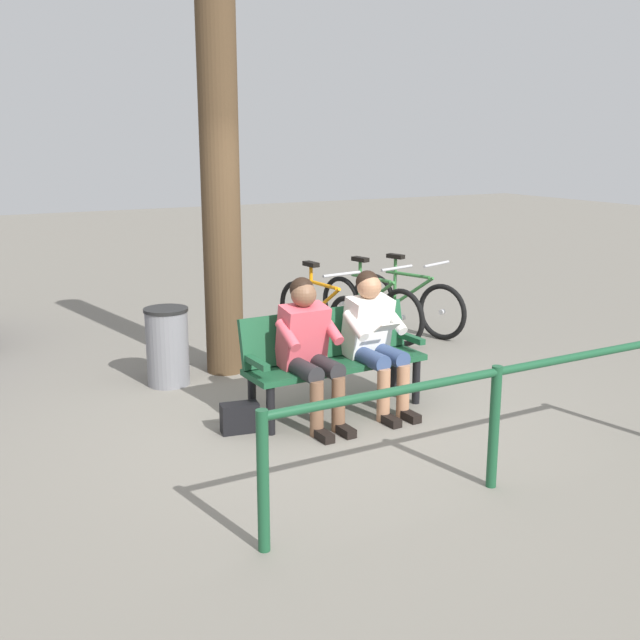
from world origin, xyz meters
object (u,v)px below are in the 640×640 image
(bench, at_px, (332,353))
(tree_trunk, at_px, (221,194))
(bicycle_silver, at_px, (370,307))
(bicycle_green, at_px, (320,315))
(person_reading, at_px, (374,334))
(handbag, at_px, (240,418))
(litter_bin, at_px, (167,346))
(bicycle_black, at_px, (407,303))
(person_companion, at_px, (309,344))

(bench, distance_m, tree_trunk, 2.00)
(bicycle_silver, bearing_deg, bicycle_green, -98.86)
(person_reading, bearing_deg, bicycle_silver, -123.57)
(handbag, relative_size, tree_trunk, 0.08)
(litter_bin, relative_size, bicycle_green, 0.44)
(bench, height_order, bicycle_green, bicycle_green)
(tree_trunk, height_order, bicycle_green, tree_trunk)
(litter_bin, relative_size, bicycle_black, 0.46)
(person_reading, height_order, litter_bin, person_reading)
(bicycle_black, bearing_deg, bicycle_green, -106.68)
(bicycle_black, xyz_separation_m, bicycle_silver, (0.51, -0.00, 0.00))
(tree_trunk, relative_size, bicycle_black, 2.20)
(handbag, distance_m, bicycle_black, 3.66)
(litter_bin, bearing_deg, bicycle_green, -164.51)
(handbag, relative_size, bicycle_silver, 0.18)
(person_reading, relative_size, tree_trunk, 0.34)
(person_reading, bearing_deg, tree_trunk, -68.41)
(litter_bin, bearing_deg, person_companion, 115.18)
(bench, height_order, bicycle_black, bicycle_black)
(bench, xyz_separation_m, person_reading, (-0.32, 0.15, 0.16))
(person_reading, xyz_separation_m, bicycle_black, (-1.80, -2.08, -0.31))
(handbag, relative_size, litter_bin, 0.40)
(tree_trunk, xyz_separation_m, litter_bin, (0.64, 0.15, -1.40))
(handbag, height_order, litter_bin, litter_bin)
(litter_bin, bearing_deg, bicycle_black, -169.62)
(person_companion, height_order, bicycle_silver, person_companion)
(person_companion, distance_m, bicycle_green, 2.42)
(bicycle_silver, bearing_deg, handbag, -63.18)
(person_companion, distance_m, bicycle_silver, 2.86)
(bicycle_black, bearing_deg, bicycle_silver, -108.62)
(handbag, relative_size, bicycle_black, 0.19)
(bench, xyz_separation_m, bicycle_green, (-0.91, -1.89, -0.15))
(person_reading, height_order, handbag, person_reading)
(bicycle_black, height_order, bicycle_silver, same)
(person_companion, bearing_deg, litter_bin, -66.70)
(person_reading, xyz_separation_m, bicycle_silver, (-1.28, -2.08, -0.31))
(person_reading, relative_size, bicycle_silver, 0.73)
(bicycle_black, distance_m, bicycle_green, 1.21)
(bicycle_green, bearing_deg, bicycle_silver, 87.45)
(litter_bin, bearing_deg, tree_trunk, -167.06)
(person_reading, bearing_deg, litter_bin, -49.81)
(person_companion, bearing_deg, person_reading, 179.95)
(bench, bearing_deg, bicycle_silver, -131.76)
(person_reading, distance_m, bicycle_silver, 2.46)
(bicycle_green, bearing_deg, bicycle_black, 86.02)
(bicycle_silver, bearing_deg, person_companion, -54.64)
(bench, distance_m, handbag, 0.99)
(tree_trunk, relative_size, bicycle_silver, 2.14)
(tree_trunk, distance_m, bicycle_black, 2.92)
(bicycle_silver, bearing_deg, bicycle_black, 77.77)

